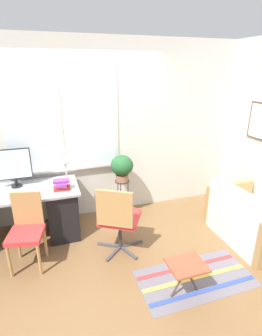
{
  "coord_description": "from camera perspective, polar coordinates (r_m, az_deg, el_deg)",
  "views": [
    {
      "loc": [
        -0.43,
        -3.08,
        2.25
      ],
      "look_at": [
        0.64,
        0.18,
        0.95
      ],
      "focal_mm": 28.0,
      "sensor_mm": 36.0,
      "label": 1
    }
  ],
  "objects": [
    {
      "name": "ground_plane",
      "position": [
        3.84,
        -8.56,
        -15.44
      ],
      "size": [
        14.0,
        14.0,
        0.0
      ],
      "primitive_type": "plane",
      "color": "brown"
    },
    {
      "name": "wall_back_with_window",
      "position": [
        4.01,
        -11.78,
        7.44
      ],
      "size": [
        9.0,
        0.12,
        2.7
      ],
      "color": "silver",
      "rests_on": "ground_plane"
    },
    {
      "name": "wall_right_with_picture",
      "position": [
        4.45,
        26.41,
        6.88
      ],
      "size": [
        0.08,
        9.0,
        2.7
      ],
      "color": "silver",
      "rests_on": "ground_plane"
    },
    {
      "name": "desk",
      "position": [
        3.95,
        -23.65,
        -9.31
      ],
      "size": [
        1.7,
        0.73,
        0.74
      ],
      "color": "#9EA3A8",
      "rests_on": "ground_plane"
    },
    {
      "name": "monitor",
      "position": [
        3.83,
        -24.22,
        0.43
      ],
      "size": [
        0.46,
        0.14,
        0.54
      ],
      "color": "black",
      "rests_on": "desk"
    },
    {
      "name": "keyboard",
      "position": [
        3.68,
        -24.33,
        -5.31
      ],
      "size": [
        0.34,
        0.12,
        0.02
      ],
      "color": "silver",
      "rests_on": "desk"
    },
    {
      "name": "mouse",
      "position": [
        3.64,
        -20.44,
        -4.92
      ],
      "size": [
        0.04,
        0.06,
        0.03
      ],
      "color": "silver",
      "rests_on": "desk"
    },
    {
      "name": "desk_lamp",
      "position": [
        3.72,
        -14.02,
        0.25
      ],
      "size": [
        0.14,
        0.14,
        0.36
      ],
      "color": "white",
      "rests_on": "desk"
    },
    {
      "name": "book_stack",
      "position": [
        3.61,
        -14.89,
        -3.58
      ],
      "size": [
        0.22,
        0.18,
        0.14
      ],
      "color": "red",
      "rests_on": "desk"
    },
    {
      "name": "desk_chair_wooden",
      "position": [
        3.41,
        -21.78,
        -12.15
      ],
      "size": [
        0.46,
        0.47,
        0.9
      ],
      "rotation": [
        0.0,
        0.0,
        -0.22
      ],
      "color": "#B2844C",
      "rests_on": "ground_plane"
    },
    {
      "name": "office_chair_swivel",
      "position": [
        3.34,
        -2.76,
        -10.81
      ],
      "size": [
        0.64,
        0.65,
        0.96
      ],
      "rotation": [
        0.0,
        0.0,
        2.61
      ],
      "color": "#47474C",
      "rests_on": "ground_plane"
    },
    {
      "name": "couch_loveseat",
      "position": [
        4.06,
        24.48,
        -10.52
      ],
      "size": [
        0.8,
        1.15,
        0.79
      ],
      "rotation": [
        0.0,
        0.0,
        1.57
      ],
      "color": "white",
      "rests_on": "ground_plane"
    },
    {
      "name": "plant_stand",
      "position": [
        4.12,
        -1.93,
        -3.9
      ],
      "size": [
        0.23,
        0.23,
        0.63
      ],
      "color": "#333338",
      "rests_on": "ground_plane"
    },
    {
      "name": "potted_plant",
      "position": [
        4.0,
        -1.99,
        0.31
      ],
      "size": [
        0.35,
        0.35,
        0.41
      ],
      "color": "#9E6B4C",
      "rests_on": "plant_stand"
    },
    {
      "name": "floor_rug_striped",
      "position": [
        3.34,
        13.81,
        -22.27
      ],
      "size": [
        1.32,
        0.67,
        0.01
      ],
      "color": "slate",
      "rests_on": "ground_plane"
    },
    {
      "name": "folding_stool",
      "position": [
        2.93,
        12.01,
        -20.35
      ],
      "size": [
        0.38,
        0.32,
        0.39
      ],
      "color": "#B24C33",
      "rests_on": "ground_plane"
    }
  ]
}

